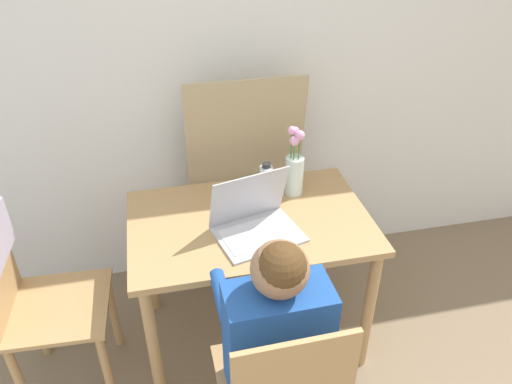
# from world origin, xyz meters

# --- Properties ---
(wall_back) EXTENTS (6.40, 0.05, 2.50)m
(wall_back) POSITION_xyz_m (0.00, 2.23, 1.25)
(wall_back) COLOR white
(wall_back) RESTS_ON ground_plane
(dining_table) EXTENTS (1.03, 0.67, 0.70)m
(dining_table) POSITION_xyz_m (0.00, 1.60, 0.60)
(dining_table) COLOR tan
(dining_table) RESTS_ON ground_plane
(chair_spare) EXTENTS (0.45, 0.42, 0.88)m
(chair_spare) POSITION_xyz_m (-0.94, 1.52, 0.60)
(chair_spare) COLOR tan
(chair_spare) RESTS_ON ground_plane
(person_seated) EXTENTS (0.35, 0.43, 1.07)m
(person_seated) POSITION_xyz_m (-0.04, 1.03, 0.67)
(person_seated) COLOR #1E4C9E
(person_seated) RESTS_ON ground_plane
(laptop) EXTENTS (0.39, 0.33, 0.26)m
(laptop) POSITION_xyz_m (0.00, 1.52, 0.76)
(laptop) COLOR #B2B2B7
(laptop) RESTS_ON dining_table
(flower_vase) EXTENTS (0.08, 0.08, 0.33)m
(flower_vase) POSITION_xyz_m (0.24, 1.77, 0.83)
(flower_vase) COLOR silver
(flower_vase) RESTS_ON dining_table
(water_bottle) EXTENTS (0.06, 0.06, 0.19)m
(water_bottle) POSITION_xyz_m (0.10, 1.73, 0.79)
(water_bottle) COLOR silver
(water_bottle) RESTS_ON dining_table
(cardboard_panel) EXTENTS (0.58, 0.18, 1.18)m
(cardboard_panel) POSITION_xyz_m (0.07, 2.08, 0.59)
(cardboard_panel) COLOR tan
(cardboard_panel) RESTS_ON ground_plane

